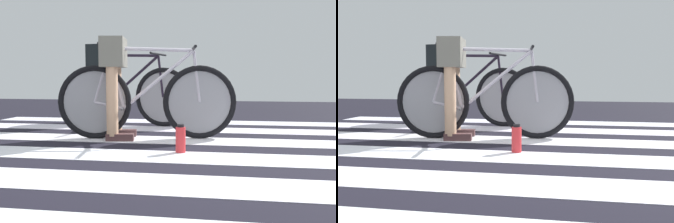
# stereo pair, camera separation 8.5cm
# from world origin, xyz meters

# --- Properties ---
(ground) EXTENTS (18.00, 14.00, 0.02)m
(ground) POSITION_xyz_m (0.00, 0.00, 0.01)
(ground) COLOR black
(crosswalk_markings) EXTENTS (5.42, 5.01, 0.00)m
(crosswalk_markings) POSITION_xyz_m (0.02, 0.07, 0.02)
(crosswalk_markings) COLOR silver
(crosswalk_markings) RESTS_ON ground
(bicycle_1_of_2) EXTENTS (1.72, 0.54, 0.93)m
(bicycle_1_of_2) POSITION_xyz_m (-0.31, 0.89, 0.41)
(bicycle_1_of_2) COLOR black
(bicycle_1_of_2) RESTS_ON ground
(cyclist_1_of_2) EXTENTS (0.37, 0.44, 0.98)m
(cyclist_1_of_2) POSITION_xyz_m (-0.62, 0.84, 0.65)
(cyclist_1_of_2) COLOR tan
(cyclist_1_of_2) RESTS_ON ground
(bicycle_2_of_2) EXTENTS (1.72, 0.54, 0.93)m
(bicycle_2_of_2) POSITION_xyz_m (-0.82, 1.92, 0.41)
(bicycle_2_of_2) COLOR black
(bicycle_2_of_2) RESTS_ON ground
(cyclist_2_of_2) EXTENTS (0.37, 0.44, 1.00)m
(cyclist_2_of_2) POSITION_xyz_m (-1.13, 1.97, 0.67)
(cyclist_2_of_2) COLOR beige
(cyclist_2_of_2) RESTS_ON ground
(water_bottle) EXTENTS (0.08, 0.08, 0.23)m
(water_bottle) POSITION_xyz_m (0.11, 0.24, 0.13)
(water_bottle) COLOR red
(water_bottle) RESTS_ON ground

